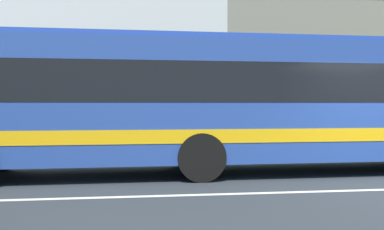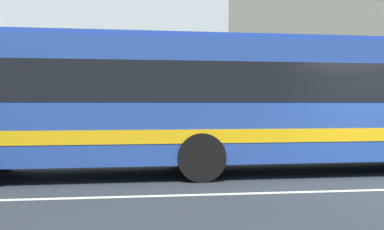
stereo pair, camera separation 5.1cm
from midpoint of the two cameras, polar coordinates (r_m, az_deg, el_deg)
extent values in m
cube|color=#2B622D|center=(16.87, 19.86, -2.99)|extent=(18.69, 1.10, 0.73)
cube|color=#26479D|center=(11.08, 3.81, 1.62)|extent=(12.36, 2.74, 2.60)
cube|color=black|center=(11.09, 3.81, 3.64)|extent=(11.62, 2.75, 0.83)
cube|color=#EAAF12|center=(11.10, 3.80, -2.08)|extent=(12.12, 2.76, 0.28)
cube|color=#22449E|center=(11.18, 3.82, 8.62)|extent=(11.86, 2.33, 0.12)
cylinder|color=black|center=(12.15, -1.04, -3.86)|extent=(1.00, 0.29, 1.00)
cylinder|color=black|center=(9.82, 0.95, -5.05)|extent=(1.00, 0.29, 1.00)
cylinder|color=black|center=(12.31, -21.75, -3.88)|extent=(1.00, 0.29, 1.00)
camera|label=1|loc=(0.03, -90.14, 0.00)|focal=44.98mm
camera|label=2|loc=(0.03, 89.86, 0.00)|focal=44.98mm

